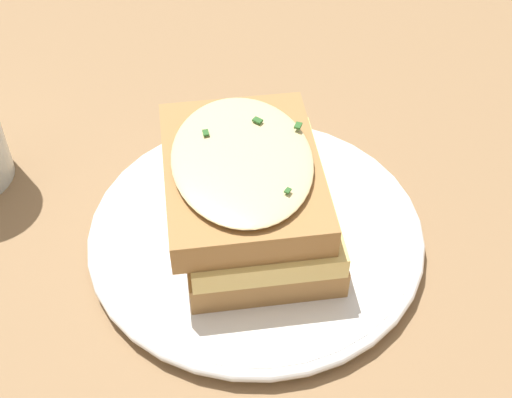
% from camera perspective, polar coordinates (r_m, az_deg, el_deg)
% --- Properties ---
extents(ground_plane, '(2.40, 2.40, 0.00)m').
position_cam_1_polar(ground_plane, '(0.48, -1.89, -5.18)').
color(ground_plane, olive).
extents(dinner_plate, '(0.23, 0.23, 0.01)m').
position_cam_1_polar(dinner_plate, '(0.49, 0.00, -2.77)').
color(dinner_plate, white).
rests_on(dinner_plate, ground_plane).
extents(sandwich, '(0.15, 0.16, 0.07)m').
position_cam_1_polar(sandwich, '(0.46, -0.25, 0.42)').
color(sandwich, '#A37542').
rests_on(sandwich, dinner_plate).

